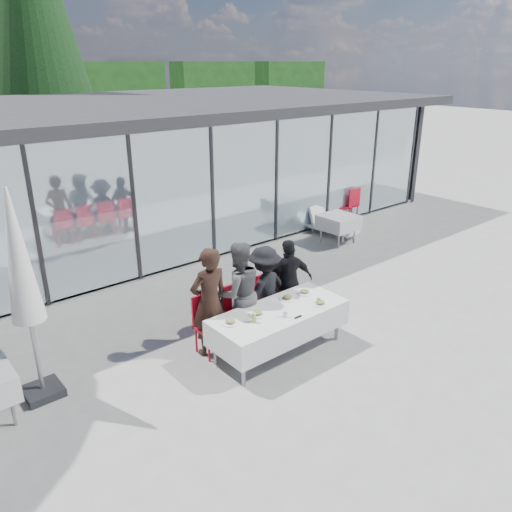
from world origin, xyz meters
The scene contains 25 objects.
ground centered at (0.00, 0.00, 0.00)m, with size 90.00×90.00×0.00m, color gray.
pavilion centered at (2.00, 8.16, 2.15)m, with size 14.80×8.80×3.44m.
dining_table centered at (-0.52, 0.02, 0.54)m, with size 2.26×0.96×0.75m.
diner_a centered at (-1.37, 0.71, 0.90)m, with size 0.66×0.66×1.80m, color black.
diner_chair_a centered at (-1.37, 0.77, 0.54)m, with size 0.44×0.44×0.97m.
diner_b centered at (-0.80, 0.71, 0.88)m, with size 0.86×0.86×1.76m, color #545454.
diner_chair_b centered at (-0.80, 0.77, 0.54)m, with size 0.44×0.44×0.97m.
diner_c centered at (-0.24, 0.71, 0.77)m, with size 1.00×1.00×1.55m, color black.
diner_chair_c centered at (-0.24, 0.77, 0.54)m, with size 0.44×0.44×0.97m.
diner_d centered at (0.33, 0.71, 0.77)m, with size 0.90×0.90×1.54m, color black.
diner_chair_d centered at (0.33, 0.77, 0.54)m, with size 0.44×0.44×0.97m.
plate_a centered at (-1.36, 0.17, 0.78)m, with size 0.26×0.26×0.07m.
plate_b centered at (-0.88, 0.11, 0.78)m, with size 0.26×0.26×0.07m.
plate_c centered at (-0.15, 0.22, 0.78)m, with size 0.26×0.26×0.07m.
plate_d centered at (0.23, 0.20, 0.78)m, with size 0.26×0.26×0.07m.
plate_extra centered at (0.12, -0.26, 0.78)m, with size 0.26×0.26×0.07m.
juice_bottle centered at (-1.07, -0.03, 0.83)m, with size 0.06×0.06×0.16m, color #98BB4E.
drinking_glasses centered at (-0.22, -0.20, 0.80)m, with size 0.81×0.08×0.10m.
folded_eyeglasses centered at (-0.45, -0.34, 0.76)m, with size 0.14×0.03×0.01m, color black.
spare_table_right centered at (4.16, 2.92, 0.55)m, with size 0.86×0.86×0.74m.
spare_chair_a centered at (5.61, 4.14, 0.54)m, with size 0.61×0.61×0.97m.
spare_chair_b centered at (5.94, 3.99, 0.54)m, with size 0.47×0.47×0.97m.
market_umbrella centered at (-3.84, 1.30, 1.93)m, with size 0.50×0.50×3.00m.
lounger centered at (4.53, 3.56, 0.26)m, with size 0.78×1.40×0.72m.
conifer_tree centered at (0.50, 13.00, 5.99)m, with size 4.00×4.00×10.50m.
Camera 1 is at (-5.26, -5.13, 4.41)m, focal length 35.00 mm.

